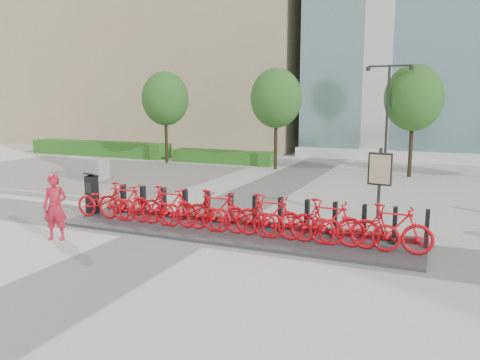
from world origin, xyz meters
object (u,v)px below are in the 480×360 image
at_px(bike_0, 104,202).
at_px(worker_red, 55,207).
at_px(map_sign, 380,172).
at_px(jersey_barrier, 86,168).
at_px(kiosk, 92,193).

bearing_deg(bike_0, worker_red, -176.51).
bearing_deg(map_sign, jersey_barrier, 176.74).
distance_m(worker_red, map_sign, 8.93).
xyz_separation_m(bike_0, map_sign, (7.25, 3.38, 0.82)).
bearing_deg(jersey_barrier, worker_red, -43.86).
xyz_separation_m(kiosk, worker_red, (0.90, -2.38, 0.15)).
bearing_deg(worker_red, jersey_barrier, 106.40).
relative_size(worker_red, jersey_barrier, 0.69).
relative_size(bike_0, map_sign, 0.89).
relative_size(kiosk, map_sign, 0.59).
bearing_deg(kiosk, jersey_barrier, 138.20).
distance_m(bike_0, jersey_barrier, 8.38).
height_order(kiosk, jersey_barrier, kiosk).
xyz_separation_m(kiosk, map_sign, (8.02, 2.97, 0.71)).
xyz_separation_m(worker_red, map_sign, (7.12, 5.35, 0.56)).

